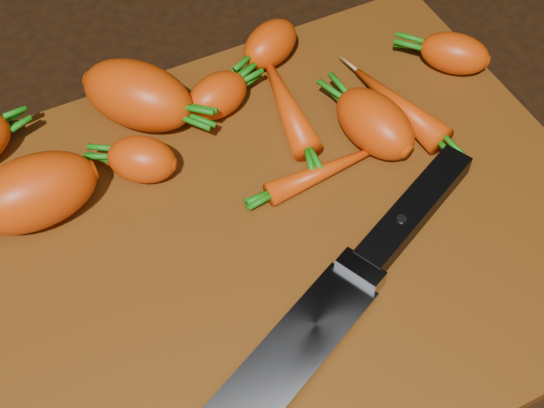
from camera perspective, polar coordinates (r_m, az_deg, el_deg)
name	(u,v)px	position (r m, az deg, el deg)	size (l,w,h in m)	color
ground	(278,239)	(0.60, 0.43, -2.68)	(2.00, 2.00, 0.01)	black
cutting_board	(278,231)	(0.59, 0.43, -2.08)	(0.50, 0.40, 0.01)	#522B0B
carrot_1	(142,160)	(0.61, -9.77, 3.32)	(0.06, 0.04, 0.04)	#E4470E
carrot_2	(138,95)	(0.64, -10.07, 8.06)	(0.10, 0.06, 0.06)	#E4470E
carrot_3	(375,124)	(0.63, 7.75, 6.03)	(0.08, 0.05, 0.05)	#E4470E
carrot_4	(270,44)	(0.69, -0.14, 11.95)	(0.06, 0.04, 0.04)	#E4470E
carrot_5	(217,96)	(0.65, -4.14, 8.15)	(0.06, 0.04, 0.04)	#E4470E
carrot_6	(455,53)	(0.71, 13.59, 10.97)	(0.06, 0.04, 0.04)	#E4470E
carrot_7	(284,98)	(0.65, 0.90, 7.96)	(0.12, 0.03, 0.03)	#E4470E
carrot_8	(330,168)	(0.61, 4.41, 2.69)	(0.11, 0.02, 0.02)	#E4470E
carrot_9	(398,105)	(0.66, 9.45, 7.39)	(0.10, 0.03, 0.03)	#E4470E
carrot_10	(33,193)	(0.60, -17.53, 0.81)	(0.10, 0.06, 0.06)	#E4470E
knife	(275,372)	(0.52, 0.24, -12.54)	(0.35, 0.19, 0.02)	gray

